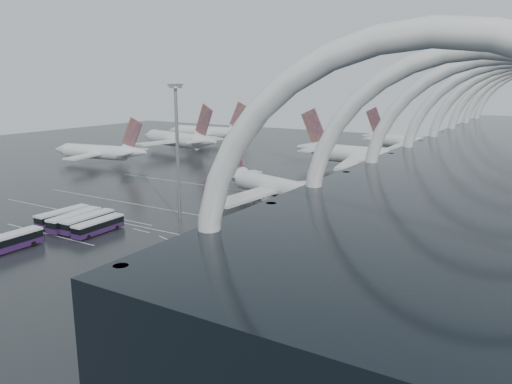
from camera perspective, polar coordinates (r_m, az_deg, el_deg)
The scene contains 24 objects.
ground at distance 105.89m, azimuth -7.86°, elevation -4.61°, with size 420.00×420.00×0.00m, color black.
lane_marking_near at distance 104.43m, azimuth -8.56°, elevation -4.88°, with size 120.00×0.25×0.01m, color silver.
lane_marking_mid at distance 114.98m, azimuth -4.07°, elevation -3.11°, with size 120.00×0.25×0.01m, color silver.
lane_marking_far at distance 137.94m, azimuth 2.71°, elevation -0.40°, with size 120.00×0.25×0.01m, color silver.
bus_bay_line_south at distance 112.54m, azimuth -22.68°, elevation -4.45°, with size 28.00×0.25×0.01m, color silver.
bus_bay_line_north at distance 122.04m, azimuth -16.63°, elevation -2.69°, with size 28.00×0.25×0.01m, color silver.
airliner_main at distance 125.86m, azimuth 3.05°, elevation 0.34°, with size 50.21×43.48×17.34m.
airliner_gate_b at distance 176.63m, azimuth 13.19°, elevation 3.94°, with size 60.90×54.88×21.19m.
airliner_gate_c at distance 222.12m, azimuth 17.89°, elevation 5.30°, with size 54.26×49.31×19.40m.
jet_remote_west at distance 196.19m, azimuth -17.29°, elevation 4.37°, with size 41.46×33.54×18.06m.
jet_remote_mid at distance 220.27m, azimuth -8.82°, elevation 5.90°, with size 49.77×40.31×21.73m.
jet_remote_far at distance 249.93m, azimuth -5.29°, elevation 6.76°, with size 48.17×38.80×20.99m.
bus_row_near_a at distance 118.80m, azimuth -21.21°, elevation -2.59°, with size 3.11×12.68×3.12m.
bus_row_near_b at distance 114.68m, azimuth -20.03°, elevation -3.00°, with size 4.15×13.32×3.23m.
bus_row_near_c at distance 112.55m, azimuth -18.64°, elevation -3.21°, with size 3.44×12.85×3.14m.
bus_row_near_d at distance 108.91m, azimuth -17.57°, elevation -3.71°, with size 3.09×12.11×2.97m.
bus_row_far_c at distance 103.92m, azimuth -26.54°, elevation -5.18°, with size 3.31×13.37×3.29m.
van_curve_b at distance 62.84m, azimuth -13.11°, elevation -16.67°, with size 2.10×5.22×1.78m, color silver.
van_curve_c at distance 61.79m, azimuth 3.83°, elevation -16.88°, with size 1.88×5.39×1.77m, color silver.
floodlight_mast at distance 112.71m, azimuth -9.02°, elevation 6.37°, with size 2.33×2.33×30.43m.
gse_cart_belly_a at distance 111.93m, azimuth 4.15°, elevation -3.22°, with size 2.36×1.40×1.29m, color #A87016.
gse_cart_belly_b at distance 118.15m, azimuth 12.48°, elevation -2.64°, with size 2.29×1.36×1.25m, color slate.
gse_cart_belly_c at distance 115.93m, azimuth 2.72°, elevation -2.64°, with size 2.32×1.37×1.26m, color #A87016.
gse_cart_belly_d at distance 109.05m, azimuth 12.91°, elevation -3.95°, with size 2.37×1.40×1.29m, color slate.
Camera 1 is at (64.72, -77.69, 31.45)m, focal length 35.00 mm.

